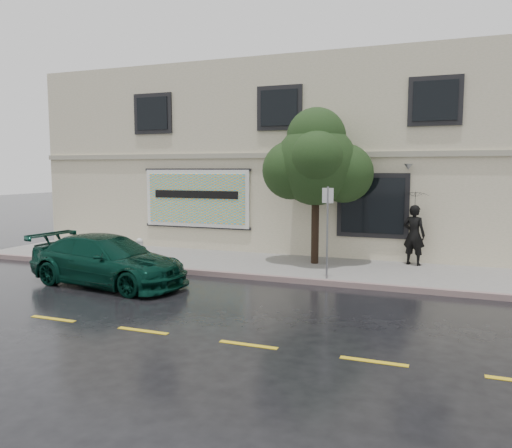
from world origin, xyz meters
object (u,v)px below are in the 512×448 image
(car, at_px, (108,260))
(street_tree, at_px, (316,165))
(pedestrian, at_px, (414,235))
(fire_hydrant, at_px, (140,251))

(car, distance_m, street_tree, 6.84)
(pedestrian, distance_m, fire_hydrant, 8.65)
(car, height_order, pedestrian, pedestrian)
(street_tree, bearing_deg, pedestrian, 15.56)
(pedestrian, distance_m, street_tree, 3.75)
(fire_hydrant, bearing_deg, street_tree, 16.64)
(pedestrian, bearing_deg, street_tree, 33.85)
(car, bearing_deg, street_tree, -40.52)
(pedestrian, xyz_separation_m, street_tree, (-2.95, -0.82, 2.17))
(pedestrian, height_order, street_tree, street_tree)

